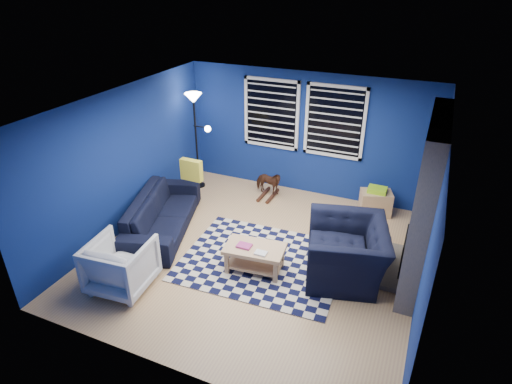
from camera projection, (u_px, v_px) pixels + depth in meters
floor at (257, 254)px, 7.07m from camera, size 5.00×5.00×0.00m
ceiling at (257, 106)px, 5.91m from camera, size 5.00×5.00×0.00m
wall_back at (307, 135)px, 8.53m from camera, size 5.00×0.00×5.00m
wall_left at (124, 161)px, 7.37m from camera, size 0.00×5.00×5.00m
wall_right at (432, 221)px, 5.61m from camera, size 0.00×5.00×5.00m
fireplace at (423, 205)px, 6.09m from camera, size 0.65×2.00×2.50m
window_left at (271, 114)px, 8.60m from camera, size 1.17×0.06×1.42m
window_right at (335, 122)px, 8.14m from camera, size 1.17×0.06×1.42m
tv at (437, 156)px, 7.19m from camera, size 0.07×1.00×0.58m
rug at (262, 261)px, 6.89m from camera, size 2.59×2.12×0.02m
sofa at (162, 214)px, 7.59m from camera, size 2.44×1.54×0.66m
armchair_big at (347, 251)px, 6.41m from camera, size 1.57×1.45×0.86m
armchair_bent at (121, 265)px, 6.18m from camera, size 0.91×0.93×0.78m
rocking_horse at (268, 183)px, 8.71m from camera, size 0.32×0.62×0.50m
coffee_table at (255, 254)px, 6.55m from camera, size 0.96×0.63×0.45m
cabinet at (375, 202)px, 8.12m from camera, size 0.66×0.54×0.56m
floor_lamp at (195, 112)px, 8.52m from camera, size 0.55×0.34×2.03m
throw_pillow at (191, 170)px, 7.95m from camera, size 0.43×0.14×0.40m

